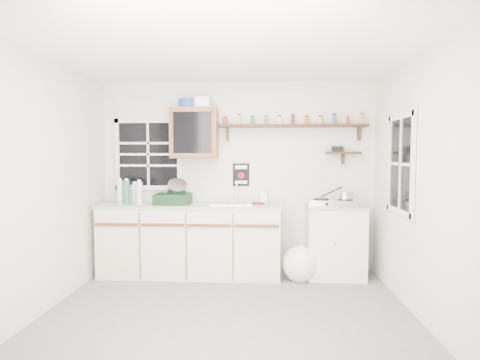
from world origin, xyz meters
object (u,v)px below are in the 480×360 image
main_cabinet (191,239)px  right_cabinet (335,241)px  spice_shelf (293,125)px  hotplate (333,202)px  upper_cabinet (194,133)px  dish_rack (174,196)px

main_cabinet → right_cabinet: 1.84m
spice_shelf → hotplate: size_ratio=3.06×
upper_cabinet → main_cabinet: bearing=-103.7°
spice_shelf → dish_rack: size_ratio=4.26×
main_cabinet → dish_rack: (-0.20, -0.04, 0.56)m
spice_shelf → hotplate: bearing=-22.7°
right_cabinet → hotplate: 0.49m
upper_cabinet → spice_shelf: size_ratio=0.34×
main_cabinet → upper_cabinet: bearing=76.3°
upper_cabinet → spice_shelf: 1.28m
main_cabinet → dish_rack: bearing=-169.2°
upper_cabinet → spice_shelf: upper_cabinet is taller
upper_cabinet → dish_rack: (-0.23, -0.18, -0.80)m
right_cabinet → hotplate: (-0.03, -0.02, 0.49)m
hotplate → spice_shelf: bearing=163.0°
spice_shelf → upper_cabinet: bearing=-176.9°
right_cabinet → upper_cabinet: bearing=176.2°
right_cabinet → spice_shelf: 1.57m
upper_cabinet → hotplate: upper_cabinet is taller
main_cabinet → spice_shelf: spice_shelf is taller
upper_cabinet → hotplate: (1.77, -0.14, -0.88)m
right_cabinet → main_cabinet: bearing=-179.2°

